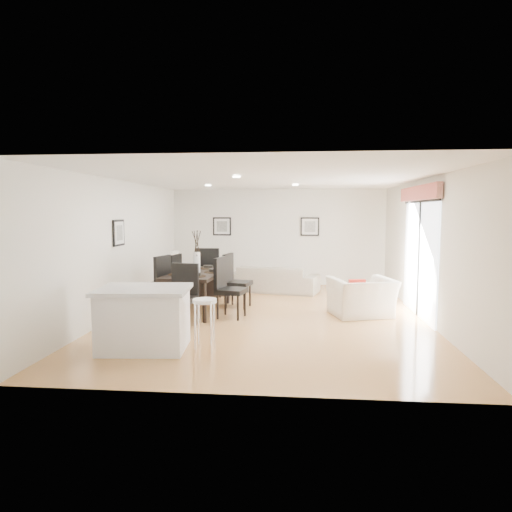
# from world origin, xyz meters

# --- Properties ---
(ground) EXTENTS (8.00, 8.00, 0.00)m
(ground) POSITION_xyz_m (0.00, 0.00, 0.00)
(ground) COLOR tan
(ground) RESTS_ON ground
(wall_back) EXTENTS (6.00, 0.04, 2.70)m
(wall_back) POSITION_xyz_m (0.00, 4.00, 1.35)
(wall_back) COLOR white
(wall_back) RESTS_ON ground
(wall_front) EXTENTS (6.00, 0.04, 2.70)m
(wall_front) POSITION_xyz_m (0.00, -4.00, 1.35)
(wall_front) COLOR white
(wall_front) RESTS_ON ground
(wall_left) EXTENTS (0.04, 8.00, 2.70)m
(wall_left) POSITION_xyz_m (-3.00, 0.00, 1.35)
(wall_left) COLOR white
(wall_left) RESTS_ON ground
(wall_right) EXTENTS (0.04, 8.00, 2.70)m
(wall_right) POSITION_xyz_m (3.00, 0.00, 1.35)
(wall_right) COLOR white
(wall_right) RESTS_ON ground
(ceiling) EXTENTS (6.00, 8.00, 0.02)m
(ceiling) POSITION_xyz_m (0.00, 0.00, 2.70)
(ceiling) COLOR white
(ceiling) RESTS_ON wall_back
(sofa) EXTENTS (2.43, 1.42, 0.67)m
(sofa) POSITION_xyz_m (-0.05, 2.76, 0.33)
(sofa) COLOR #A49885
(sofa) RESTS_ON ground
(armchair) EXTENTS (1.40, 1.30, 0.75)m
(armchair) POSITION_xyz_m (1.84, 0.13, 0.38)
(armchair) COLOR white
(armchair) RESTS_ON ground
(dining_table) EXTENTS (1.15, 2.05, 0.82)m
(dining_table) POSITION_xyz_m (-1.50, 0.24, 0.74)
(dining_table) COLOR black
(dining_table) RESTS_ON ground
(dining_chair_wnear) EXTENTS (0.66, 0.66, 1.21)m
(dining_chair_wnear) POSITION_xyz_m (-2.19, -0.28, 0.68)
(dining_chair_wnear) COLOR black
(dining_chair_wnear) RESTS_ON ground
(dining_chair_wfar) EXTENTS (0.59, 0.59, 1.14)m
(dining_chair_wfar) POSITION_xyz_m (-2.19, 0.72, 0.64)
(dining_chair_wfar) COLOR black
(dining_chair_wfar) RESTS_ON ground
(dining_chair_enear) EXTENTS (0.63, 0.63, 1.18)m
(dining_chair_enear) POSITION_xyz_m (-0.81, -0.23, 0.66)
(dining_chair_enear) COLOR black
(dining_chair_enear) RESTS_ON ground
(dining_chair_efar) EXTENTS (0.61, 0.61, 1.16)m
(dining_chair_efar) POSITION_xyz_m (-0.81, 0.76, 0.65)
(dining_chair_efar) COLOR black
(dining_chair_efar) RESTS_ON ground
(dining_chair_head) EXTENTS (0.57, 0.57, 1.13)m
(dining_chair_head) POSITION_xyz_m (-1.49, -0.98, 0.63)
(dining_chair_head) COLOR black
(dining_chair_head) RESTS_ON ground
(dining_chair_foot) EXTENTS (0.55, 0.55, 1.23)m
(dining_chair_foot) POSITION_xyz_m (-1.50, 1.45, 0.69)
(dining_chair_foot) COLOR black
(dining_chair_foot) RESTS_ON ground
(vase) EXTENTS (1.05, 1.65, 0.87)m
(vase) POSITION_xyz_m (-1.50, 0.24, 1.16)
(vase) COLOR white
(vase) RESTS_ON dining_table
(coffee_table) EXTENTS (1.24, 0.93, 0.44)m
(coffee_table) POSITION_xyz_m (-1.69, 2.14, 0.22)
(coffee_table) COLOR black
(coffee_table) RESTS_ON ground
(side_table) EXTENTS (0.47, 0.47, 0.59)m
(side_table) POSITION_xyz_m (-2.66, 2.72, 0.30)
(side_table) COLOR black
(side_table) RESTS_ON ground
(table_lamp) EXTENTS (0.23, 0.23, 0.45)m
(table_lamp) POSITION_xyz_m (-2.66, 2.72, 0.88)
(table_lamp) COLOR white
(table_lamp) RESTS_ON side_table
(cushion) EXTENTS (0.33, 0.16, 0.32)m
(cushion) POSITION_xyz_m (1.73, 0.02, 0.59)
(cushion) COLOR #AD2316
(cushion) RESTS_ON armchair
(kitchen_island) EXTENTS (1.42, 1.13, 0.94)m
(kitchen_island) POSITION_xyz_m (-1.72, -2.41, 0.47)
(kitchen_island) COLOR white
(kitchen_island) RESTS_ON ground
(bar_stool) EXTENTS (0.36, 0.36, 0.78)m
(bar_stool) POSITION_xyz_m (-0.79, -2.41, 0.67)
(bar_stool) COLOR white
(bar_stool) RESTS_ON ground
(framed_print_back_left) EXTENTS (0.52, 0.04, 0.52)m
(framed_print_back_left) POSITION_xyz_m (-1.60, 3.97, 1.65)
(framed_print_back_left) COLOR black
(framed_print_back_left) RESTS_ON wall_back
(framed_print_back_right) EXTENTS (0.52, 0.04, 0.52)m
(framed_print_back_right) POSITION_xyz_m (0.90, 3.97, 1.65)
(framed_print_back_right) COLOR black
(framed_print_back_right) RESTS_ON wall_back
(framed_print_left_wall) EXTENTS (0.04, 0.52, 0.52)m
(framed_print_left_wall) POSITION_xyz_m (-2.97, -0.20, 1.65)
(framed_print_left_wall) COLOR black
(framed_print_left_wall) RESTS_ON wall_left
(sliding_door) EXTENTS (0.12, 2.70, 2.57)m
(sliding_door) POSITION_xyz_m (2.96, 0.30, 1.66)
(sliding_door) COLOR white
(sliding_door) RESTS_ON wall_right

